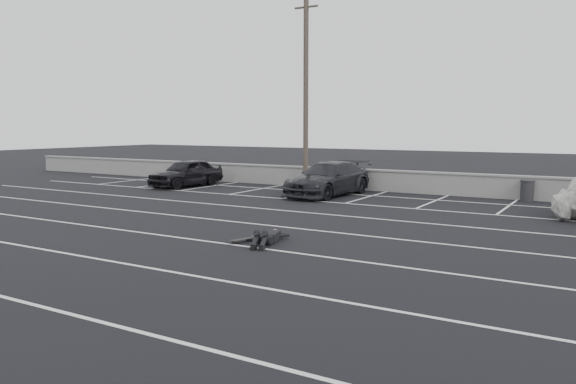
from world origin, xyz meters
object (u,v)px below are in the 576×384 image
Objects in this scene: trash_bin at (527,191)px; skateboard at (242,240)px; person at (270,232)px; car_right at (328,179)px; utility_pole at (306,92)px; car_left at (186,173)px.

skateboard is (-5.55, -13.19, -0.39)m from trash_bin.
car_right is at bearing 91.46° from person.
car_right is 5.23m from utility_pole.
car_right is at bearing 120.63° from skateboard.
person is at bearing 58.33° from skateboard.
utility_pole is 12.36× the size of skateboard.
utility_pole is at bearing 29.36° from car_left.
car_left is 0.44× the size of utility_pole.
car_right reaches higher than person.
trash_bin is 14.32m from skateboard.
utility_pole is at bearing -177.84° from trash_bin.
trash_bin is at bearing 15.98° from car_left.
car_left is 16.70m from trash_bin.
skateboard is at bearing -37.45° from car_left.
car_right is 11.03m from skateboard.
skateboard is at bearing -112.82° from trash_bin.
person is at bearing -67.68° from car_right.
car_right is 8.63m from trash_bin.
person is (-4.97, -12.67, -0.21)m from trash_bin.
car_left is 8.19m from car_right.
person is (5.63, -12.27, -4.69)m from utility_pole.
car_right reaches higher than car_left.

